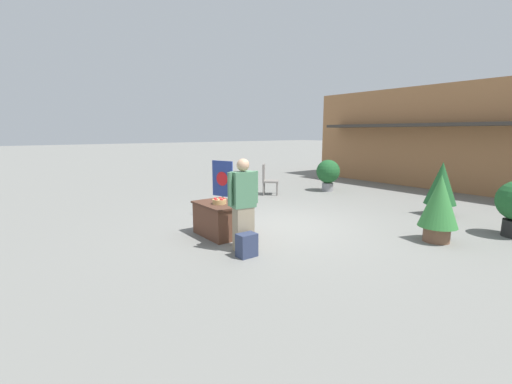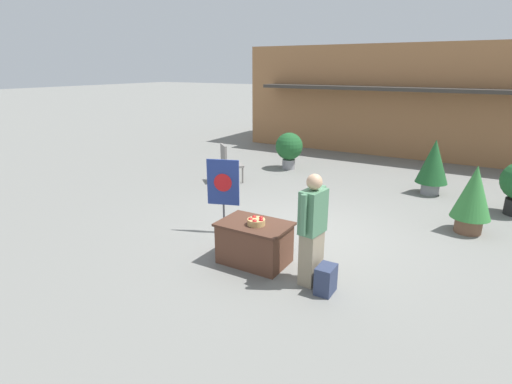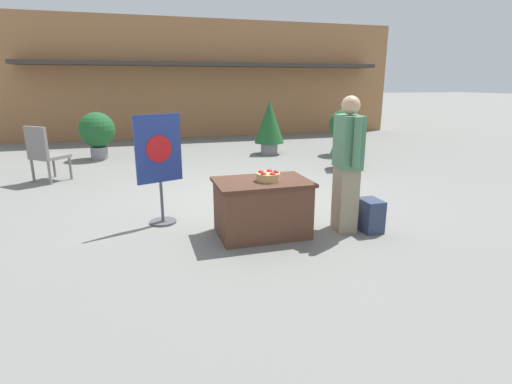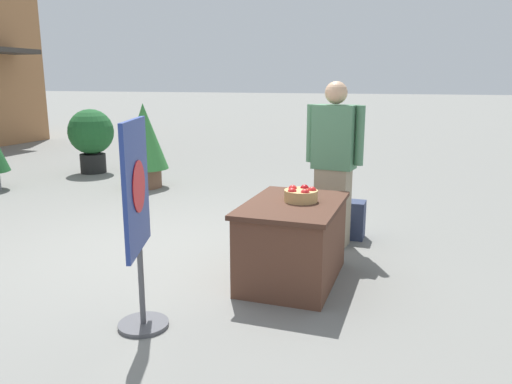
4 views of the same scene
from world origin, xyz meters
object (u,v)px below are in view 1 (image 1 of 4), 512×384
Objects in this scene: backpack at (247,245)px; potted_plant_far_right at (439,205)px; potted_plant_near_right at (328,173)px; person_visitor at (243,204)px; potted_plant_far_left at (441,185)px; poster_board at (223,187)px; display_table at (220,219)px; patio_chair at (267,178)px; apple_basket at (219,201)px.

potted_plant_far_right is at bearing 65.59° from backpack.
potted_plant_near_right reaches higher than backpack.
potted_plant_far_left is at bearing -90.87° from person_visitor.
display_table is at bearing 36.84° from poster_board.
person_visitor is at bearing -61.02° from potted_plant_near_right.
poster_board is 3.63m from patio_chair.
apple_basket is 0.17× the size of person_visitor.
display_table is 1.08× the size of patio_chair.
patio_chair is 0.93× the size of potted_plant_near_right.
poster_board reaches higher than apple_basket.
potted_plant_far_left is (1.95, 5.57, 0.45)m from display_table.
potted_plant_far_left is 2.53m from potted_plant_far_right.
potted_plant_far_left is at bearing 114.26° from potted_plant_far_right.
poster_board is at bearing 157.19° from backpack.
potted_plant_near_right reaches higher than apple_basket.
backpack is 0.30× the size of potted_plant_far_left.
person_visitor reaches higher than backpack.
potted_plant_far_right reaches higher than backpack.
display_table is at bearing -98.51° from patio_chair.
apple_basket is at bearing -98.32° from patio_chair.
potted_plant_near_right is at bearing 111.34° from display_table.
poster_board is at bearing -104.95° from patio_chair.
patio_chair is (-1.98, 3.04, -0.23)m from poster_board.
patio_chair is 5.40m from potted_plant_far_left.
person_visitor reaches higher than potted_plant_far_right.
person_visitor is 1.47× the size of potted_plant_near_right.
potted_plant_far_left reaches higher than patio_chair.
person_visitor is 1.16× the size of poster_board.
potted_plant_near_right is at bearing 173.12° from potted_plant_far_left.
poster_board reaches higher than patio_chair.
backpack is at bearing -95.57° from potted_plant_far_left.
person_visitor is 5.81m from patio_chair.
potted_plant_near_right is at bearing 111.69° from apple_basket.
person_visitor is 1.21× the size of potted_plant_far_left.
potted_plant_far_left is at bearing 71.47° from apple_basket.
apple_basket is 0.21× the size of potted_plant_far_right.
poster_board is (-1.24, 0.84, 0.06)m from apple_basket.
potted_plant_far_left is at bearing 70.74° from display_table.
display_table is 2.77× the size of backpack.
potted_plant_far_right is at bearing -65.74° from potted_plant_far_left.
person_visitor is at bearing 48.08° from poster_board.
backpack is (0.30, -0.14, -0.67)m from person_visitor.
potted_plant_near_right is (0.78, 2.26, 0.10)m from patio_chair.
potted_plant_far_left reaches higher than display_table.
potted_plant_near_right is at bearing 173.37° from poster_board.
potted_plant_near_right is (-3.45, 6.24, -0.19)m from person_visitor.
poster_board reaches higher than backpack.
display_table is 4.44m from potted_plant_far_right.
potted_plant_far_left is (5.10, 1.74, 0.21)m from patio_chair.
apple_basket is 1.02m from person_visitor.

